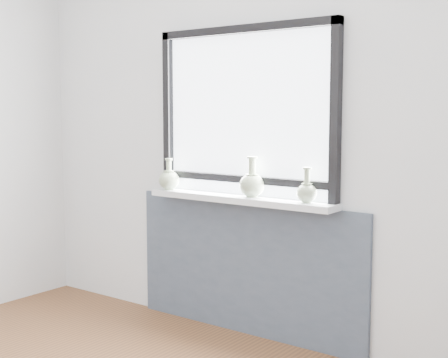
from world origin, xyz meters
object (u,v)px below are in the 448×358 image
Objects in this scene: vase_a at (169,179)px; vase_b at (252,184)px; windowsill at (239,199)px; vase_c at (307,191)px.

vase_b is at bearing 2.78° from vase_a.
windowsill is 0.48m from vase_c.
windowsill is at bearing 2.65° from vase_a.
vase_a reaches higher than windowsill.
vase_c is at bearing -0.10° from windowsill.
vase_b is 0.39m from vase_c.
vase_a reaches higher than vase_c.
vase_b is (0.65, 0.03, 0.01)m from vase_a.
vase_b reaches higher than windowsill.
vase_b is (0.09, 0.01, 0.10)m from windowsill.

